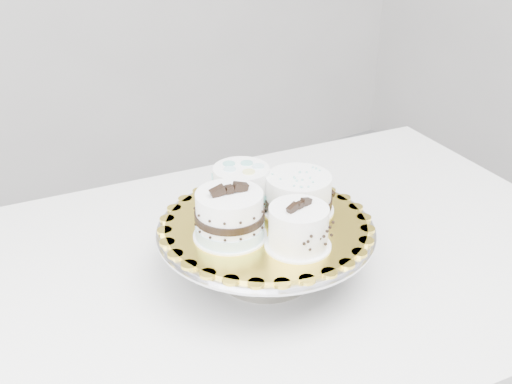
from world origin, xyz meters
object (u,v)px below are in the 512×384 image
cake_stand (266,241)px  cake_dots (241,186)px  cake_ribbon (299,194)px  cake_board (266,224)px  cake_swirl (298,228)px  cake_banded (230,217)px  table (270,295)px

cake_stand → cake_dots: cake_dots is taller
cake_ribbon → cake_stand: bearing=176.4°
cake_board → cake_dots: cake_dots is taller
cake_dots → cake_swirl: bearing=-85.0°
cake_banded → cake_ribbon: size_ratio=0.92×
table → cake_board: 0.18m
cake_board → cake_banded: cake_banded is taller
table → cake_board: (-0.04, -0.04, 0.18)m
cake_banded → cake_swirl: bearing=-39.1°
cake_banded → cake_dots: size_ratio=1.02×
cake_board → cake_swirl: size_ratio=3.10×
cake_ribbon → table: bearing=131.0°
table → cake_swirl: size_ratio=12.27×
cake_stand → cake_dots: size_ratio=3.05×
table → cake_banded: cake_banded is taller
cake_stand → cake_ribbon: cake_ribbon is taller
cake_dots → cake_ribbon: (0.07, -0.07, -0.01)m
cake_stand → cake_banded: cake_banded is taller
cake_swirl → cake_dots: 0.16m
table → cake_ribbon: (0.03, -0.03, 0.21)m
cake_board → cake_swirl: 0.09m
cake_dots → cake_banded: bearing=-128.0°
cake_board → cake_ribbon: 0.08m
table → cake_banded: (-0.10, -0.04, 0.21)m
table → cake_dots: (-0.04, 0.04, 0.21)m
cake_stand → cake_swirl: (0.00, -0.08, 0.07)m
cake_banded → cake_ribbon: cake_banded is taller
cake_stand → table: bearing=45.5°
cake_swirl → cake_ribbon: 0.11m
cake_board → cake_ribbon: bearing=5.9°
table → cake_board: cake_board is taller
table → cake_stand: (-0.04, -0.04, 0.14)m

